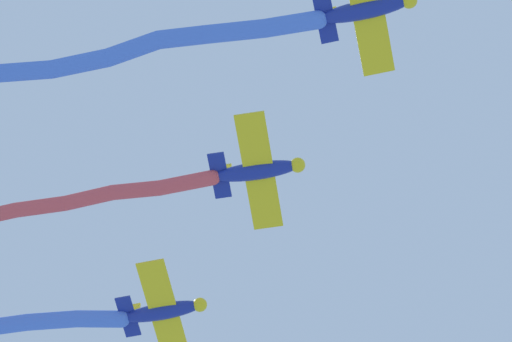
% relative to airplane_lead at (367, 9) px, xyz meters
% --- Properties ---
extents(airplane_lead, '(6.84, 5.23, 1.69)m').
position_rel_airplane_lead_xyz_m(airplane_lead, '(0.00, 0.00, 0.00)').
color(airplane_lead, navy).
extents(smoke_trail_lead, '(5.11, 16.66, 1.70)m').
position_rel_airplane_lead_xyz_m(smoke_trail_lead, '(2.62, 10.18, 0.04)').
color(smoke_trail_lead, '#4C75DB').
extents(airplane_left_wing, '(6.85, 5.20, 1.69)m').
position_rel_airplane_lead_xyz_m(airplane_left_wing, '(9.15, 4.65, 0.25)').
color(airplane_left_wing, navy).
extents(smoke_trail_left_wing, '(6.91, 18.68, 2.16)m').
position_rel_airplane_lead_xyz_m(smoke_trail_left_wing, '(12.49, 15.99, 0.85)').
color(smoke_trail_left_wing, '#DB4C4C').
extents(airplane_right_wing, '(6.84, 5.22, 1.69)m').
position_rel_airplane_lead_xyz_m(airplane_right_wing, '(18.29, 9.29, 0.50)').
color(airplane_right_wing, navy).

